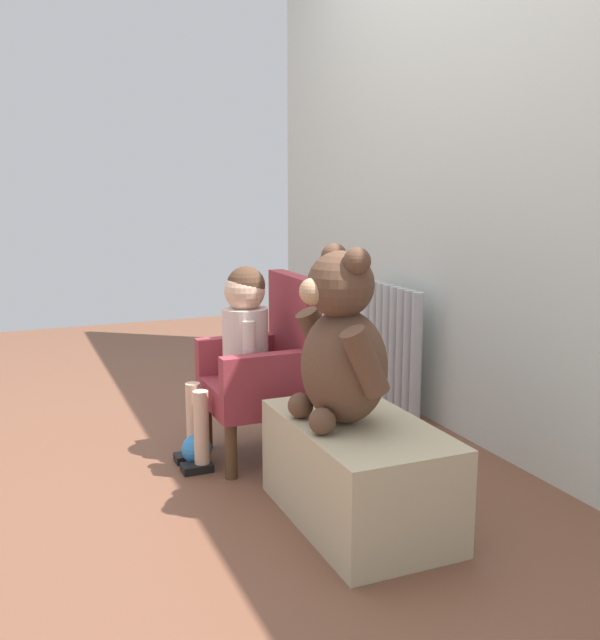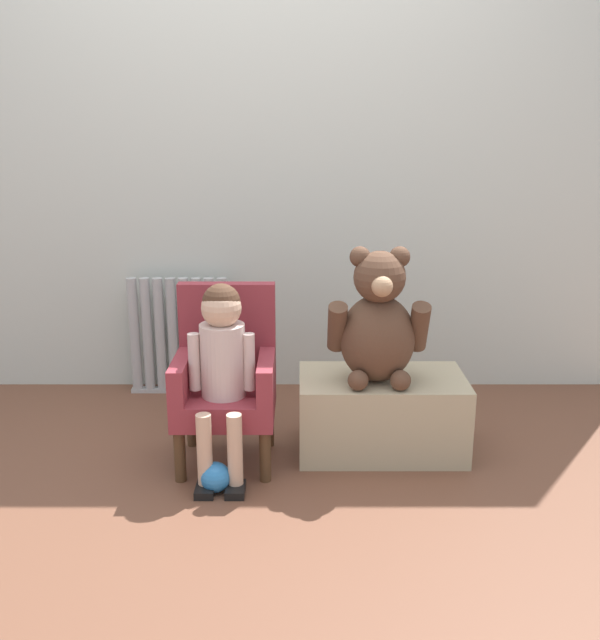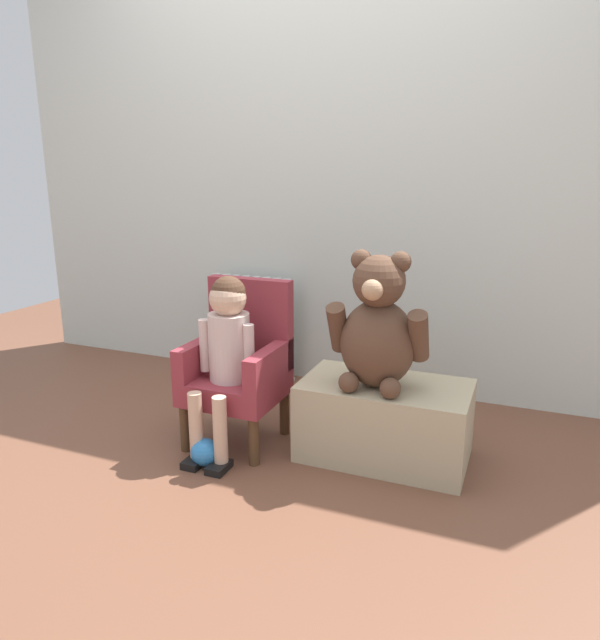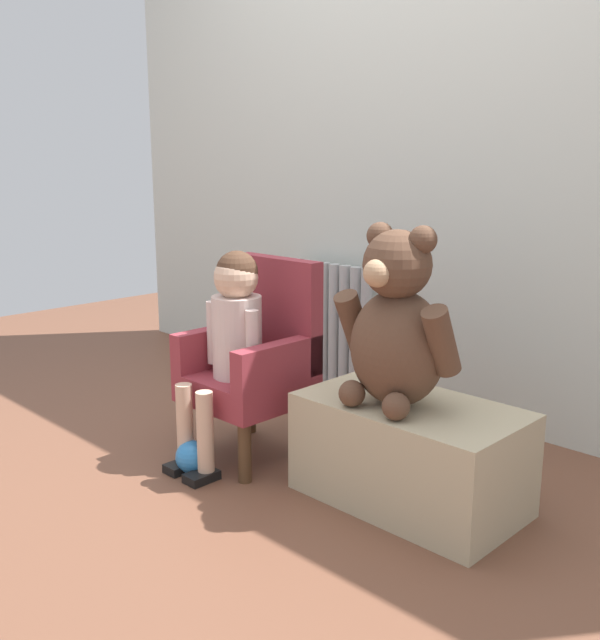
{
  "view_description": "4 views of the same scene",
  "coord_description": "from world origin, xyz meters",
  "views": [
    {
      "loc": [
        2.35,
        -0.46,
        1.03
      ],
      "look_at": [
        0.25,
        0.43,
        0.59
      ],
      "focal_mm": 40.0,
      "sensor_mm": 36.0,
      "label": 1
    },
    {
      "loc": [
        0.19,
        -2.18,
        1.32
      ],
      "look_at": [
        0.2,
        0.48,
        0.56
      ],
      "focal_mm": 40.0,
      "sensor_mm": 36.0,
      "label": 2
    },
    {
      "loc": [
        1.01,
        -1.6,
        1.14
      ],
      "look_at": [
        0.17,
        0.46,
        0.56
      ],
      "focal_mm": 32.0,
      "sensor_mm": 36.0,
      "label": 3
    },
    {
      "loc": [
        1.7,
        -1.16,
        1.03
      ],
      "look_at": [
        0.15,
        0.41,
        0.53
      ],
      "focal_mm": 40.0,
      "sensor_mm": 36.0,
      "label": 4
    }
  ],
  "objects": [
    {
      "name": "toy_ball",
      "position": [
        -0.12,
        0.17,
        0.06
      ],
      "size": [
        0.11,
        0.11,
        0.11
      ],
      "primitive_type": "sphere",
      "color": "#2D7CC7",
      "rests_on": "ground_plane"
    },
    {
      "name": "radiator",
      "position": [
        -0.4,
        1.15,
        0.29
      ],
      "size": [
        0.5,
        0.05,
        0.58
      ],
      "color": "#ABADAE",
      "rests_on": "ground_plane"
    },
    {
      "name": "child_figure",
      "position": [
        -0.1,
        0.33,
        0.48
      ],
      "size": [
        0.25,
        0.35,
        0.74
      ],
      "color": "beige",
      "rests_on": "ground_plane"
    },
    {
      "name": "back_wall",
      "position": [
        0.0,
        1.28,
        1.2
      ],
      "size": [
        3.8,
        0.05,
        2.4
      ],
      "primitive_type": "cube",
      "color": "silver",
      "rests_on": "ground_plane"
    },
    {
      "name": "child_armchair",
      "position": [
        -0.1,
        0.44,
        0.34
      ],
      "size": [
        0.38,
        0.37,
        0.69
      ],
      "color": "maroon",
      "rests_on": "ground_plane"
    },
    {
      "name": "large_teddy_bear",
      "position": [
        0.49,
        0.46,
        0.55
      ],
      "size": [
        0.39,
        0.27,
        0.54
      ],
      "color": "brown",
      "rests_on": "low_bench"
    },
    {
      "name": "low_bench",
      "position": [
        0.52,
        0.51,
        0.16
      ],
      "size": [
        0.67,
        0.38,
        0.32
      ],
      "primitive_type": "cube",
      "color": "tan",
      "rests_on": "ground_plane"
    },
    {
      "name": "ground_plane",
      "position": [
        0.0,
        0.0,
        0.0
      ],
      "size": [
        6.0,
        6.0,
        0.0
      ],
      "primitive_type": "plane",
      "color": "brown"
    }
  ]
}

